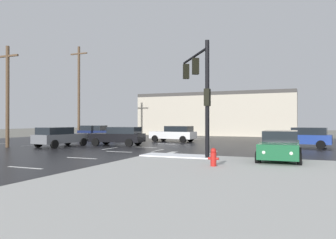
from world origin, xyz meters
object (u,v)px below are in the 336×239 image
sedan_black (119,136)px  sedan_navy (98,132)px  traffic_signal_mast (200,83)px  sedan_white (174,133)px  sedan_blue (302,137)px  sedan_grey (60,136)px  utility_pole_mid (8,94)px  fire_hydrant (213,157)px  sedan_green (280,146)px  utility_pole_far (79,91)px

sedan_black → sedan_navy: bearing=-49.1°
traffic_signal_mast → sedan_white: (-6.47, 12.60, -3.38)m
sedan_blue → sedan_black: 14.78m
sedan_grey → utility_pole_mid: utility_pole_mid is taller
sedan_blue → utility_pole_mid: size_ratio=0.58×
traffic_signal_mast → fire_hydrant: 5.43m
fire_hydrant → sedan_grey: sedan_grey is taller
traffic_signal_mast → sedan_navy: (-15.70, 12.76, -3.38)m
sedan_grey → sedan_navy: bearing=23.4°
sedan_grey → sedan_green: bearing=-94.7°
traffic_signal_mast → sedan_grey: bearing=40.3°
utility_pole_mid → sedan_blue: bearing=21.6°
sedan_green → sedan_black: size_ratio=0.98×
fire_hydrant → utility_pole_mid: (-17.95, 4.92, 3.70)m
sedan_white → sedan_blue: bearing=171.5°
sedan_green → utility_pole_far: bearing=-119.0°
sedan_navy → traffic_signal_mast: bearing=-44.3°
traffic_signal_mast → sedan_navy: size_ratio=1.33×
traffic_signal_mast → sedan_black: (-8.98, 6.18, -3.38)m
sedan_blue → sedan_navy: same height
fire_hydrant → sedan_green: bearing=55.2°
fire_hydrant → sedan_white: sedan_white is taller
utility_pole_mid → sedan_black: bearing=33.7°
sedan_white → sedan_navy: (-9.23, 0.16, 0.00)m
traffic_signal_mast → sedan_grey: traffic_signal_mast is taller
sedan_grey → fire_hydrant: bearing=-109.4°
sedan_navy → utility_pole_mid: utility_pole_mid is taller
traffic_signal_mast → fire_hydrant: (1.70, -3.60, -3.69)m
sedan_white → utility_pole_far: size_ratio=0.44×
sedan_grey → sedan_navy: (-2.91, 9.43, 0.00)m
sedan_navy → sedan_blue: bearing=-13.0°
utility_pole_far → sedan_grey: bearing=-60.2°
sedan_white → sedan_grey: bearing=60.2°
sedan_navy → sedan_green: bearing=-37.7°
sedan_white → utility_pole_far: utility_pole_far is taller
sedan_grey → sedan_white: bearing=-28.1°
sedan_white → utility_pole_far: bearing=6.6°
traffic_signal_mast → utility_pole_far: (-17.85, 12.18, 1.23)m
utility_pole_far → traffic_signal_mast: bearing=-34.3°
traffic_signal_mast → sedan_green: 5.42m
traffic_signal_mast → sedan_navy: traffic_signal_mast is taller
utility_pole_mid → sedan_grey: bearing=30.1°
fire_hydrant → sedan_white: (-8.17, 16.20, 0.32)m
sedan_green → sedan_white: (-10.71, 12.54, 0.00)m
traffic_signal_mast → fire_hydrant: bearing=170.2°
sedan_grey → utility_pole_mid: bearing=126.3°
sedan_black → sedan_blue: bearing=-170.2°
sedan_blue → sedan_white: bearing=-6.4°
sedan_grey → utility_pole_far: bearing=36.0°
sedan_navy → utility_pole_mid: bearing=-97.9°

